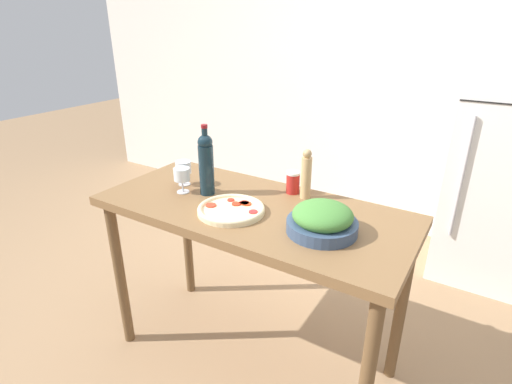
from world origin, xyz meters
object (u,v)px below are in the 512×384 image
wine_glass_near (182,176)px  salt_canister (293,182)px  salad_bowl (322,220)px  wine_bottle (206,163)px  pepper_mill (306,175)px  wine_glass_far (183,168)px  homemade_pizza (231,209)px

wine_glass_near → salt_canister: wine_glass_near is taller
salad_bowl → salt_canister: salad_bowl is taller
salad_bowl → salt_canister: (-0.29, 0.30, -0.00)m
wine_bottle → salt_canister: wine_bottle is taller
wine_glass_near → pepper_mill: (0.55, 0.26, 0.03)m
wine_bottle → wine_glass_near: (-0.12, -0.05, -0.07)m
wine_bottle → salt_canister: 0.44m
wine_glass_far → salt_canister: 0.58m
homemade_pizza → wine_glass_far: bearing=160.6°
wine_glass_far → salad_bowl: (0.82, -0.10, -0.03)m
wine_glass_near → homemade_pizza: 0.35m
wine_glass_near → wine_glass_far: same height
salad_bowl → wine_glass_far: bearing=173.3°
wine_bottle → wine_glass_far: size_ratio=2.74×
pepper_mill → wine_glass_far: bearing=-163.6°
wine_bottle → wine_glass_far: wine_bottle is taller
salad_bowl → salt_canister: 0.42m
wine_glass_far → pepper_mill: size_ratio=0.52×
wine_glass_near → pepper_mill: bearing=25.4°
wine_bottle → salad_bowl: (0.64, -0.07, -0.11)m
wine_bottle → pepper_mill: bearing=25.9°
wine_glass_near → wine_glass_far: size_ratio=1.00×
wine_glass_near → salt_canister: 0.56m
homemade_pizza → wine_glass_near: bearing=170.0°
wine_bottle → pepper_mill: size_ratio=1.43×
wine_glass_far → salt_canister: size_ratio=1.15×
pepper_mill → homemade_pizza: size_ratio=0.81×
pepper_mill → homemade_pizza: bearing=-123.4°
wine_bottle → salad_bowl: size_ratio=1.21×
salad_bowl → pepper_mill: bearing=126.7°
wine_bottle → wine_glass_near: size_ratio=2.74×
wine_bottle → wine_glass_near: bearing=-156.3°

